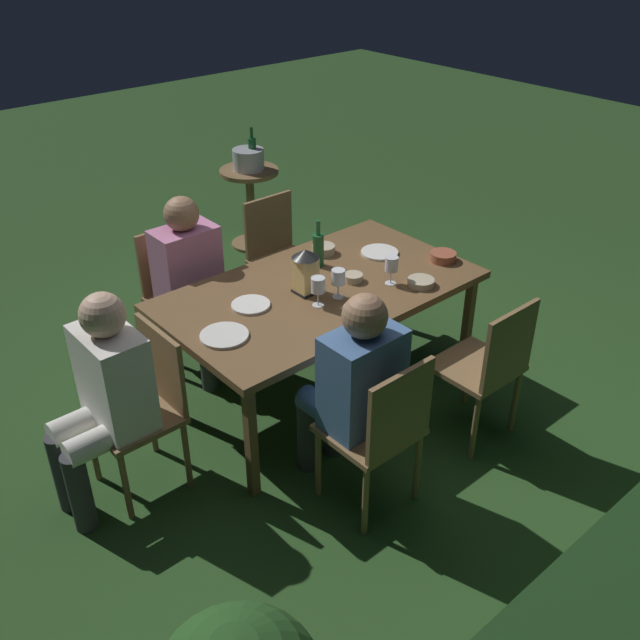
{
  "coord_description": "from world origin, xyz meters",
  "views": [
    {
      "loc": [
        2.31,
        2.67,
        2.65
      ],
      "look_at": [
        0.0,
        0.0,
        0.51
      ],
      "focal_mm": 39.61,
      "sensor_mm": 36.0,
      "label": 1
    }
  ],
  "objects_px": {
    "chair_side_left_a": "(279,253)",
    "plate_c": "(363,309)",
    "person_in_blue": "(353,384)",
    "plate_a": "(251,305)",
    "wine_glass_a": "(318,286)",
    "bowl_olives": "(421,282)",
    "ice_bucket": "(248,158)",
    "plate_b": "(380,252)",
    "chair_head_far": "(145,403)",
    "bowl_dip": "(443,256)",
    "person_in_cream": "(104,394)",
    "wine_glass_b": "(338,278)",
    "dining_table": "(320,295)",
    "person_in_pink": "(194,279)",
    "green_bottle_on_table": "(318,249)",
    "side_table": "(250,196)",
    "lantern_centerpiece": "(306,269)",
    "bowl_salad": "(353,277)",
    "wine_glass_c": "(391,265)",
    "chair_side_right_a": "(487,364)",
    "bowl_bread": "(323,249)",
    "chair_side_left_b": "(179,289)",
    "plate_d": "(224,335)",
    "chair_side_right_b": "(380,429)"
  },
  "relations": [
    {
      "from": "lantern_centerpiece",
      "to": "side_table",
      "type": "height_order",
      "value": "lantern_centerpiece"
    },
    {
      "from": "person_in_cream",
      "to": "bowl_dip",
      "type": "xyz_separation_m",
      "value": [
        -2.13,
        0.23,
        0.12
      ]
    },
    {
      "from": "person_in_blue",
      "to": "plate_a",
      "type": "relative_size",
      "value": 5.41
    },
    {
      "from": "chair_side_right_a",
      "to": "bowl_salad",
      "type": "bearing_deg",
      "value": -75.85
    },
    {
      "from": "chair_side_left_a",
      "to": "ice_bucket",
      "type": "relative_size",
      "value": 2.53
    },
    {
      "from": "chair_side_right_b",
      "to": "bowl_dip",
      "type": "height_order",
      "value": "chair_side_right_b"
    },
    {
      "from": "wine_glass_c",
      "to": "side_table",
      "type": "distance_m",
      "value": 2.35
    },
    {
      "from": "person_in_cream",
      "to": "wine_glass_b",
      "type": "height_order",
      "value": "person_in_cream"
    },
    {
      "from": "person_in_cream",
      "to": "wine_glass_a",
      "type": "height_order",
      "value": "person_in_cream"
    },
    {
      "from": "green_bottle_on_table",
      "to": "wine_glass_b",
      "type": "xyz_separation_m",
      "value": [
        0.17,
        0.37,
        0.01
      ]
    },
    {
      "from": "dining_table",
      "to": "chair_side_right_a",
      "type": "height_order",
      "value": "chair_side_right_a"
    },
    {
      "from": "person_in_cream",
      "to": "bowl_bread",
      "type": "height_order",
      "value": "person_in_cream"
    },
    {
      "from": "dining_table",
      "to": "wine_glass_b",
      "type": "bearing_deg",
      "value": 90.33
    },
    {
      "from": "plate_c",
      "to": "bowl_salad",
      "type": "height_order",
      "value": "bowl_salad"
    },
    {
      "from": "plate_b",
      "to": "bowl_olives",
      "type": "xyz_separation_m",
      "value": [
        0.12,
        0.45,
        0.01
      ]
    },
    {
      "from": "wine_glass_c",
      "to": "side_table",
      "type": "height_order",
      "value": "wine_glass_c"
    },
    {
      "from": "person_in_pink",
      "to": "bowl_olives",
      "type": "xyz_separation_m",
      "value": [
        -0.86,
        1.07,
        0.11
      ]
    },
    {
      "from": "wine_glass_c",
      "to": "bowl_olives",
      "type": "relative_size",
      "value": 1.1
    },
    {
      "from": "bowl_salad",
      "to": "bowl_dip",
      "type": "height_order",
      "value": "bowl_dip"
    },
    {
      "from": "chair_side_left_b",
      "to": "side_table",
      "type": "bearing_deg",
      "value": -140.97
    },
    {
      "from": "person_in_cream",
      "to": "bowl_dip",
      "type": "distance_m",
      "value": 2.15
    },
    {
      "from": "green_bottle_on_table",
      "to": "ice_bucket",
      "type": "bearing_deg",
      "value": -113.53
    },
    {
      "from": "green_bottle_on_table",
      "to": "plate_d",
      "type": "height_order",
      "value": "green_bottle_on_table"
    },
    {
      "from": "plate_b",
      "to": "plate_d",
      "type": "xyz_separation_m",
      "value": [
        1.28,
        0.17,
        0.0
      ]
    },
    {
      "from": "wine_glass_a",
      "to": "bowl_olives",
      "type": "distance_m",
      "value": 0.64
    },
    {
      "from": "plate_a",
      "to": "ice_bucket",
      "type": "relative_size",
      "value": 0.62
    },
    {
      "from": "wine_glass_c",
      "to": "bowl_salad",
      "type": "xyz_separation_m",
      "value": [
        0.14,
        -0.16,
        -0.09
      ]
    },
    {
      "from": "person_in_blue",
      "to": "bowl_bread",
      "type": "distance_m",
      "value": 1.26
    },
    {
      "from": "chair_head_far",
      "to": "wine_glass_b",
      "type": "xyz_separation_m",
      "value": [
        -1.15,
        0.15,
        0.36
      ]
    },
    {
      "from": "wine_glass_b",
      "to": "wine_glass_a",
      "type": "bearing_deg",
      "value": -1.15
    },
    {
      "from": "bowl_salad",
      "to": "plate_b",
      "type": "bearing_deg",
      "value": -157.01
    },
    {
      "from": "wine_glass_c",
      "to": "bowl_salad",
      "type": "height_order",
      "value": "wine_glass_c"
    },
    {
      "from": "chair_head_far",
      "to": "bowl_dip",
      "type": "xyz_separation_m",
      "value": [
        -1.94,
        0.23,
        0.27
      ]
    },
    {
      "from": "green_bottle_on_table",
      "to": "side_table",
      "type": "distance_m",
      "value": 1.99
    },
    {
      "from": "ice_bucket",
      "to": "plate_c",
      "type": "bearing_deg",
      "value": 68.09
    },
    {
      "from": "dining_table",
      "to": "person_in_pink",
      "type": "height_order",
      "value": "person_in_pink"
    },
    {
      "from": "lantern_centerpiece",
      "to": "bowl_salad",
      "type": "bearing_deg",
      "value": 165.53
    },
    {
      "from": "chair_side_left_a",
      "to": "chair_side_right_a",
      "type": "relative_size",
      "value": 1.0
    },
    {
      "from": "chair_side_left_a",
      "to": "bowl_dip",
      "type": "relative_size",
      "value": 5.47
    },
    {
      "from": "person_in_cream",
      "to": "chair_side_left_a",
      "type": "relative_size",
      "value": 1.32
    },
    {
      "from": "green_bottle_on_table",
      "to": "side_table",
      "type": "bearing_deg",
      "value": -113.46
    },
    {
      "from": "chair_side_left_a",
      "to": "plate_c",
      "type": "distance_m",
      "value": 1.34
    },
    {
      "from": "chair_side_left_a",
      "to": "wine_glass_a",
      "type": "relative_size",
      "value": 5.15
    },
    {
      "from": "person_in_blue",
      "to": "bowl_olives",
      "type": "height_order",
      "value": "person_in_blue"
    },
    {
      "from": "chair_side_left_b",
      "to": "wine_glass_c",
      "type": "relative_size",
      "value": 5.15
    },
    {
      "from": "chair_side_left_a",
      "to": "green_bottle_on_table",
      "type": "bearing_deg",
      "value": 71.35
    },
    {
      "from": "plate_a",
      "to": "bowl_olives",
      "type": "xyz_separation_m",
      "value": [
        -0.88,
        0.44,
        0.01
      ]
    },
    {
      "from": "bowl_olives",
      "to": "bowl_salad",
      "type": "relative_size",
      "value": 1.4
    },
    {
      "from": "person_in_blue",
      "to": "wine_glass_c",
      "type": "xyz_separation_m",
      "value": [
        -0.74,
        -0.48,
        0.21
      ]
    },
    {
      "from": "person_in_pink",
      "to": "lantern_centerpiece",
      "type": "xyz_separation_m",
      "value": [
        -0.31,
        0.7,
        0.24
      ]
    }
  ]
}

